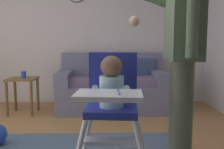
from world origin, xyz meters
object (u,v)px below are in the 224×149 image
object	(u,v)px
couch	(113,88)
side_table	(23,88)
high_chair	(112,95)
sippy_cup	(24,75)
adult_standing	(182,54)

from	to	relation	value
couch	side_table	xyz separation A→B (m)	(-1.31, -0.25, 0.05)
high_chair	sippy_cup	world-z (taller)	high_chair
high_chair	couch	bearing A→B (deg)	-176.78
side_table	sippy_cup	size ratio (longest dim) A/B	5.20
couch	side_table	bearing A→B (deg)	-79.40
adult_standing	sippy_cup	distance (m)	2.61
adult_standing	sippy_cup	xyz separation A→B (m)	(-1.70, 1.95, -0.38)
adult_standing	side_table	world-z (taller)	adult_standing
couch	adult_standing	xyz separation A→B (m)	(0.41, -2.19, 0.62)
adult_standing	couch	bearing A→B (deg)	-75.18
side_table	sippy_cup	world-z (taller)	sippy_cup
side_table	sippy_cup	bearing A→B (deg)	0.00
high_chair	sippy_cup	xyz separation A→B (m)	(-1.22, 1.90, -0.09)
adult_standing	sippy_cup	bearing A→B (deg)	-44.65
couch	side_table	world-z (taller)	couch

